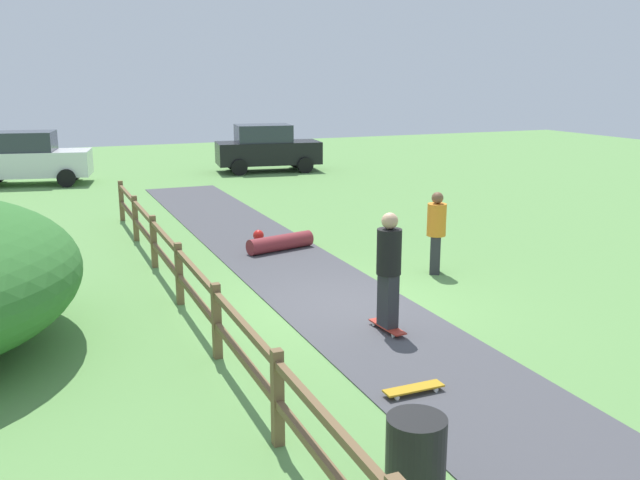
{
  "coord_description": "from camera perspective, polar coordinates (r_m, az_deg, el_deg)",
  "views": [
    {
      "loc": [
        -4.82,
        -10.31,
        3.93
      ],
      "look_at": [
        -0.1,
        0.92,
        1.0
      ],
      "focal_mm": 38.9,
      "sensor_mm": 36.0,
      "label": 1
    }
  ],
  "objects": [
    {
      "name": "skater_fallen",
      "position": [
        15.8,
        -3.43,
        -0.17
      ],
      "size": [
        1.66,
        1.41,
        0.36
      ],
      "color": "maroon",
      "rests_on": "asphalt_path"
    },
    {
      "name": "bystander_orange",
      "position": [
        14.02,
        9.54,
        0.89
      ],
      "size": [
        0.53,
        0.53,
        1.66
      ],
      "color": "#2D2D33",
      "rests_on": "ground_plane"
    },
    {
      "name": "parked_car_black",
      "position": [
        28.81,
        -4.38,
        7.55
      ],
      "size": [
        4.39,
        2.43,
        1.92
      ],
      "color": "black",
      "rests_on": "ground_plane"
    },
    {
      "name": "ground_plane",
      "position": [
        12.04,
        2.14,
        -5.54
      ],
      "size": [
        60.0,
        60.0,
        0.0
      ],
      "primitive_type": "plane",
      "color": "#60934C"
    },
    {
      "name": "asphalt_path",
      "position": [
        12.04,
        2.14,
        -5.5
      ],
      "size": [
        2.4,
        28.0,
        0.02
      ],
      "primitive_type": "cube",
      "color": "#47474C",
      "rests_on": "ground_plane"
    },
    {
      "name": "skater_riding",
      "position": [
        10.63,
        5.68,
        -2.12
      ],
      "size": [
        0.41,
        0.81,
        1.88
      ],
      "color": "#B23326",
      "rests_on": "asphalt_path"
    },
    {
      "name": "trash_bin",
      "position": [
        6.74,
        7.86,
        -17.7
      ],
      "size": [
        0.56,
        0.56,
        0.9
      ],
      "primitive_type": "cylinder",
      "color": "black",
      "rests_on": "ground_plane"
    },
    {
      "name": "skateboard_loose",
      "position": [
        8.95,
        7.71,
        -12.02
      ],
      "size": [
        0.8,
        0.21,
        0.08
      ],
      "color": "#BF8C19",
      "rests_on": "asphalt_path"
    },
    {
      "name": "wooden_fence",
      "position": [
        11.04,
        -10.2,
        -3.89
      ],
      "size": [
        0.12,
        18.12,
        1.1
      ],
      "color": "brown",
      "rests_on": "ground_plane"
    },
    {
      "name": "parked_car_white",
      "position": [
        27.36,
        -22.89,
        6.21
      ],
      "size": [
        4.45,
        2.62,
        1.92
      ],
      "color": "silver",
      "rests_on": "ground_plane"
    }
  ]
}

